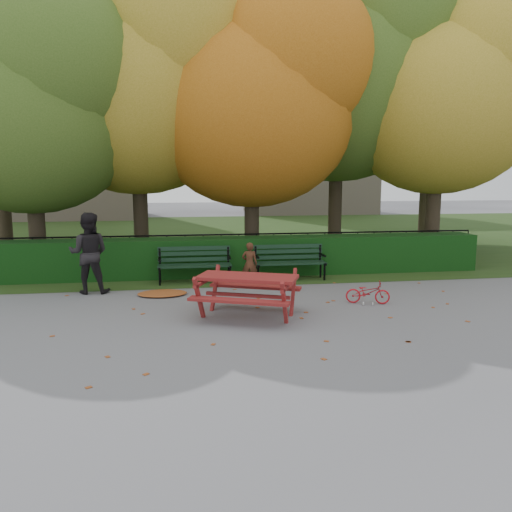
{
  "coord_description": "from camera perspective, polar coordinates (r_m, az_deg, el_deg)",
  "views": [
    {
      "loc": [
        -1.68,
        -8.54,
        2.56
      ],
      "look_at": [
        -0.13,
        1.32,
        1.0
      ],
      "focal_mm": 35.0,
      "sensor_mm": 36.0,
      "label": 1
    }
  ],
  "objects": [
    {
      "name": "bench_right",
      "position": [
        12.72,
        3.84,
        -0.37
      ],
      "size": [
        1.8,
        0.57,
        0.88
      ],
      "color": "black",
      "rests_on": "ground"
    },
    {
      "name": "tree_g",
      "position": [
        21.05,
        20.42,
        16.03
      ],
      "size": [
        6.3,
        6.0,
        8.55
      ],
      "color": "black",
      "rests_on": "ground"
    },
    {
      "name": "tree_b",
      "position": [
        15.57,
        -12.25,
        19.21
      ],
      "size": [
        6.72,
        6.4,
        8.79
      ],
      "color": "black",
      "rests_on": "ground"
    },
    {
      "name": "hedge",
      "position": [
        13.31,
        -1.55,
        -0.02
      ],
      "size": [
        13.0,
        0.9,
        1.0
      ],
      "primitive_type": "cube",
      "color": "black",
      "rests_on": "ground"
    },
    {
      "name": "leaf_scatter",
      "position": [
        9.36,
        1.79,
        -6.96
      ],
      "size": [
        9.0,
        5.7,
        0.01
      ],
      "primitive_type": null,
      "color": "brown",
      "rests_on": "ground"
    },
    {
      "name": "grass_strip",
      "position": [
        22.75,
        -4.62,
        2.41
      ],
      "size": [
        90.0,
        90.0,
        0.0
      ],
      "primitive_type": "plane",
      "color": "#213B14",
      "rests_on": "ground"
    },
    {
      "name": "tree_c",
      "position": [
        14.89,
        0.97,
        17.63
      ],
      "size": [
        6.3,
        6.0,
        8.0
      ],
      "color": "black",
      "rests_on": "ground"
    },
    {
      "name": "leaf_pile",
      "position": [
        11.27,
        -10.66,
        -4.21
      ],
      "size": [
        1.2,
        0.93,
        0.08
      ],
      "primitive_type": "ellipsoid",
      "rotation": [
        0.0,
        0.0,
        -0.17
      ],
      "color": "brown",
      "rests_on": "ground"
    },
    {
      "name": "building_right",
      "position": [
        37.96,
        6.09,
        14.04
      ],
      "size": [
        9.0,
        6.0,
        12.0
      ],
      "primitive_type": "cube",
      "color": "tan",
      "rests_on": "ground"
    },
    {
      "name": "adult",
      "position": [
        11.73,
        -18.58,
        0.32
      ],
      "size": [
        0.92,
        0.74,
        1.81
      ],
      "primitive_type": "imported",
      "rotation": [
        0.0,
        0.0,
        3.08
      ],
      "color": "black",
      "rests_on": "ground"
    },
    {
      "name": "iron_fence",
      "position": [
        14.09,
        -1.96,
        0.62
      ],
      "size": [
        14.0,
        0.04,
        1.02
      ],
      "color": "black",
      "rests_on": "ground"
    },
    {
      "name": "child",
      "position": [
        12.04,
        -0.74,
        -0.88
      ],
      "size": [
        0.43,
        0.33,
        1.04
      ],
      "primitive_type": "imported",
      "rotation": [
        0.0,
        0.0,
        2.91
      ],
      "color": "#462516",
      "rests_on": "ground"
    },
    {
      "name": "building_left",
      "position": [
        35.65,
        -21.56,
        16.25
      ],
      "size": [
        10.0,
        7.0,
        15.0
      ],
      "primitive_type": "cube",
      "color": "tan",
      "rests_on": "ground"
    },
    {
      "name": "bench_left",
      "position": [
        12.42,
        -7.03,
        -0.64
      ],
      "size": [
        1.8,
        0.57,
        0.88
      ],
      "color": "black",
      "rests_on": "ground"
    },
    {
      "name": "tree_e",
      "position": [
        16.69,
        21.65,
        16.98
      ],
      "size": [
        6.09,
        5.8,
        8.16
      ],
      "color": "black",
      "rests_on": "ground"
    },
    {
      "name": "ground",
      "position": [
        9.07,
        2.15,
        -7.51
      ],
      "size": [
        90.0,
        90.0,
        0.0
      ],
      "primitive_type": "plane",
      "color": "slate",
      "rests_on": "ground"
    },
    {
      "name": "bicycle",
      "position": [
        10.54,
        12.66,
        -4.08
      ],
      "size": [
        0.94,
        0.57,
        0.47
      ],
      "primitive_type": "imported",
      "rotation": [
        0.0,
        0.0,
        1.26
      ],
      "color": "red",
      "rests_on": "ground"
    },
    {
      "name": "tree_f",
      "position": [
        18.86,
        -26.91,
        17.52
      ],
      "size": [
        6.93,
        6.6,
        9.19
      ],
      "color": "black",
      "rests_on": "ground"
    },
    {
      "name": "picnic_table",
      "position": [
        9.26,
        -0.99,
        -3.31
      ],
      "size": [
        2.24,
        2.05,
        0.88
      ],
      "rotation": [
        0.0,
        0.0,
        -0.4
      ],
      "color": "maroon",
      "rests_on": "ground"
    },
    {
      "name": "tree_a",
      "position": [
        14.68,
        -23.59,
        15.84
      ],
      "size": [
        5.88,
        5.6,
        7.48
      ],
      "color": "black",
      "rests_on": "ground"
    },
    {
      "name": "tree_d",
      "position": [
        17.07,
        10.99,
        20.3
      ],
      "size": [
        7.14,
        6.8,
        9.58
      ],
      "color": "black",
      "rests_on": "ground"
    }
  ]
}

